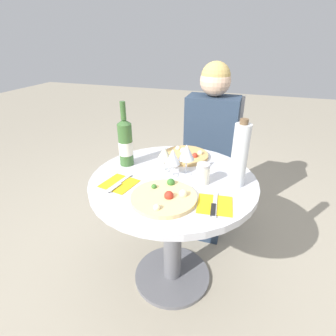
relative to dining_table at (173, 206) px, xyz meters
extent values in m
plane|color=#9E937F|center=(0.00, 0.00, -0.54)|extent=(12.00, 12.00, 0.00)
cylinder|color=slate|center=(0.00, 0.00, -0.53)|extent=(0.47, 0.47, 0.02)
cylinder|color=slate|center=(0.00, 0.00, -0.19)|extent=(0.11, 0.11, 0.66)
cylinder|color=silver|center=(0.00, 0.00, 0.16)|extent=(0.86, 0.86, 0.04)
cylinder|color=#ADADB2|center=(0.07, 0.70, -0.54)|extent=(0.36, 0.36, 0.01)
cylinder|color=#ADADB2|center=(0.07, 0.70, -0.32)|extent=(0.06, 0.06, 0.45)
cube|color=#ADADB2|center=(0.07, 0.70, -0.08)|extent=(0.40, 0.40, 0.03)
cube|color=#ADADB2|center=(0.07, 0.89, 0.19)|extent=(0.40, 0.02, 0.50)
cube|color=#28384C|center=(0.07, 0.53, -0.30)|extent=(0.31, 0.33, 0.48)
cube|color=#28384C|center=(0.07, 0.70, 0.20)|extent=(0.36, 0.21, 0.52)
sphere|color=#DBB293|center=(0.07, 0.70, 0.56)|extent=(0.21, 0.21, 0.21)
sphere|color=tan|center=(0.07, 0.70, 0.59)|extent=(0.20, 0.20, 0.20)
cylinder|color=#E5C17F|center=(0.02, -0.20, 0.19)|extent=(0.30, 0.30, 0.02)
sphere|color=#336B28|center=(0.02, -0.09, 0.21)|extent=(0.04, 0.04, 0.04)
sphere|color=beige|center=(0.02, -0.30, 0.21)|extent=(0.03, 0.03, 0.03)
sphere|color=#B22D1E|center=(0.04, -0.21, 0.21)|extent=(0.04, 0.04, 0.04)
sphere|color=#336B28|center=(-0.05, -0.15, 0.20)|extent=(0.03, 0.03, 0.03)
sphere|color=beige|center=(0.10, -0.17, 0.21)|extent=(0.04, 0.04, 0.04)
cylinder|color=tan|center=(-0.01, 0.27, 0.19)|extent=(0.27, 0.27, 0.02)
sphere|color=#B22D1E|center=(0.06, 0.25, 0.21)|extent=(0.03, 0.03, 0.03)
sphere|color=beige|center=(-0.07, 0.32, 0.21)|extent=(0.03, 0.03, 0.03)
sphere|color=beige|center=(-0.03, 0.29, 0.21)|extent=(0.04, 0.04, 0.04)
sphere|color=beige|center=(0.08, 0.29, 0.21)|extent=(0.03, 0.03, 0.03)
cylinder|color=#38602D|center=(-0.30, 0.07, 0.30)|extent=(0.08, 0.08, 0.24)
cone|color=#38602D|center=(-0.30, 0.07, 0.43)|extent=(0.08, 0.08, 0.03)
cylinder|color=#38602D|center=(-0.30, 0.07, 0.49)|extent=(0.03, 0.03, 0.10)
cylinder|color=silver|center=(-0.30, 0.07, 0.28)|extent=(0.08, 0.08, 0.08)
cylinder|color=silver|center=(0.31, 0.04, 0.33)|extent=(0.08, 0.08, 0.31)
cylinder|color=brown|center=(0.31, 0.04, 0.50)|extent=(0.04, 0.04, 0.02)
cylinder|color=silver|center=(0.15, 0.00, 0.22)|extent=(0.07, 0.07, 0.09)
cylinder|color=#B2B2B7|center=(0.15, 0.00, 0.27)|extent=(0.07, 0.07, 0.02)
cylinder|color=silver|center=(-0.07, 0.07, 0.18)|extent=(0.06, 0.06, 0.00)
cylinder|color=silver|center=(-0.07, 0.07, 0.21)|extent=(0.01, 0.01, 0.06)
cone|color=beige|center=(-0.07, 0.07, 0.28)|extent=(0.08, 0.08, 0.07)
cylinder|color=silver|center=(-0.01, 0.03, 0.18)|extent=(0.06, 0.06, 0.00)
cylinder|color=silver|center=(-0.01, 0.03, 0.21)|extent=(0.01, 0.01, 0.06)
cone|color=silver|center=(-0.01, 0.03, 0.29)|extent=(0.08, 0.08, 0.08)
cylinder|color=silver|center=(0.05, 0.07, 0.18)|extent=(0.06, 0.06, 0.00)
cylinder|color=silver|center=(0.05, 0.07, 0.22)|extent=(0.01, 0.01, 0.08)
cone|color=silver|center=(0.05, 0.07, 0.30)|extent=(0.08, 0.08, 0.08)
cube|color=gold|center=(-0.24, -0.14, 0.18)|extent=(0.18, 0.18, 0.00)
cube|color=silver|center=(-0.24, -0.14, 0.19)|extent=(0.05, 0.19, 0.00)
cube|color=silver|center=(-0.24, -0.19, 0.19)|extent=(0.04, 0.09, 0.00)
cube|color=gold|center=(0.24, -0.17, 0.18)|extent=(0.17, 0.17, 0.00)
cube|color=silver|center=(0.24, -0.17, 0.19)|extent=(0.04, 0.19, 0.00)
cube|color=black|center=(0.24, -0.22, 0.19)|extent=(0.03, 0.09, 0.00)
camera|label=1|loc=(0.34, -1.12, 0.84)|focal=28.00mm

